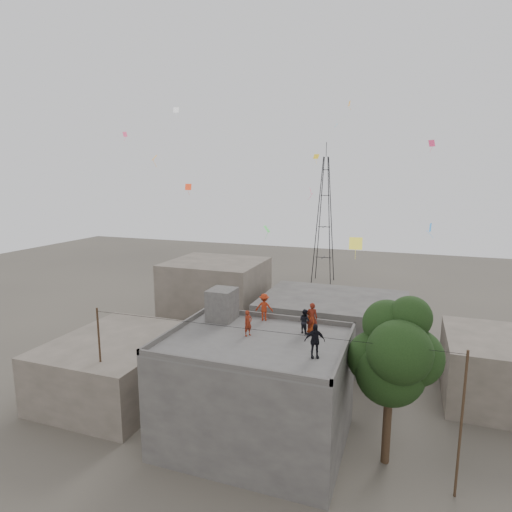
% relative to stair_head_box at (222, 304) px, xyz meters
% --- Properties ---
extents(ground, '(140.00, 140.00, 0.00)m').
position_rel_stair_head_box_xyz_m(ground, '(3.20, -2.60, -7.10)').
color(ground, '#464139').
rests_on(ground, ground).
extents(main_building, '(10.00, 8.00, 6.10)m').
position_rel_stair_head_box_xyz_m(main_building, '(3.20, -2.60, -4.05)').
color(main_building, '#464341').
rests_on(main_building, ground).
extents(parapet, '(10.00, 8.00, 0.30)m').
position_rel_stair_head_box_xyz_m(parapet, '(3.20, -2.60, -0.85)').
color(parapet, '#464341').
rests_on(parapet, main_building).
extents(stair_head_box, '(1.60, 1.80, 2.00)m').
position_rel_stair_head_box_xyz_m(stair_head_box, '(0.00, 0.00, 0.00)').
color(stair_head_box, '#464341').
rests_on(stair_head_box, main_building).
extents(neighbor_west, '(8.00, 10.00, 4.00)m').
position_rel_stair_head_box_xyz_m(neighbor_west, '(-7.80, -0.60, -5.10)').
color(neighbor_west, '#5B5348').
rests_on(neighbor_west, ground).
extents(neighbor_north, '(12.00, 9.00, 5.00)m').
position_rel_stair_head_box_xyz_m(neighbor_north, '(5.20, 11.40, -4.60)').
color(neighbor_north, '#464341').
rests_on(neighbor_north, ground).
extents(neighbor_northwest, '(9.00, 8.00, 7.00)m').
position_rel_stair_head_box_xyz_m(neighbor_northwest, '(-6.80, 13.40, -3.60)').
color(neighbor_northwest, '#5B5348').
rests_on(neighbor_northwest, ground).
extents(neighbor_east, '(7.00, 8.00, 4.40)m').
position_rel_stair_head_box_xyz_m(neighbor_east, '(17.20, 7.40, -4.90)').
color(neighbor_east, '#5B5348').
rests_on(neighbor_east, ground).
extents(tree, '(4.90, 4.60, 9.10)m').
position_rel_stair_head_box_xyz_m(tree, '(10.57, -2.00, -1.00)').
color(tree, black).
rests_on(tree, ground).
extents(utility_line, '(20.12, 0.62, 7.40)m').
position_rel_stair_head_box_xyz_m(utility_line, '(3.70, -3.85, -3.27)').
color(utility_line, black).
rests_on(utility_line, ground).
extents(transmission_tower, '(2.97, 2.97, 20.01)m').
position_rel_stair_head_box_xyz_m(transmission_tower, '(-0.80, 37.40, 1.97)').
color(transmission_tower, black).
rests_on(transmission_tower, ground).
extents(person_red_adult, '(0.74, 0.57, 1.82)m').
position_rel_stair_head_box_xyz_m(person_red_adult, '(5.88, -0.41, -0.09)').
color(person_red_adult, maroon).
rests_on(person_red_adult, main_building).
extents(person_orange_child, '(0.80, 0.81, 1.42)m').
position_rel_stair_head_box_xyz_m(person_orange_child, '(5.82, -0.33, -0.29)').
color(person_orange_child, '#983111').
rests_on(person_orange_child, main_building).
extents(person_dark_child, '(0.88, 0.83, 1.44)m').
position_rel_stair_head_box_xyz_m(person_dark_child, '(5.49, -0.57, -0.28)').
color(person_dark_child, black).
rests_on(person_dark_child, main_building).
extents(person_dark_adult, '(1.12, 0.80, 1.77)m').
position_rel_stair_head_box_xyz_m(person_dark_adult, '(6.78, -3.79, -0.12)').
color(person_dark_adult, black).
rests_on(person_dark_adult, main_building).
extents(person_orange_adult, '(1.22, 0.83, 1.73)m').
position_rel_stair_head_box_xyz_m(person_orange_adult, '(2.55, 0.80, -0.13)').
color(person_orange_adult, '#9D2B12').
rests_on(person_orange_adult, main_building).
extents(person_red_child, '(0.57, 0.65, 1.49)m').
position_rel_stair_head_box_xyz_m(person_red_child, '(2.56, -2.08, -0.26)').
color(person_red_child, maroon).
rests_on(person_red_child, main_building).
extents(kites, '(20.42, 17.19, 9.11)m').
position_rel_stair_head_box_xyz_m(kites, '(2.95, 3.91, 8.21)').
color(kites, red).
rests_on(kites, ground).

